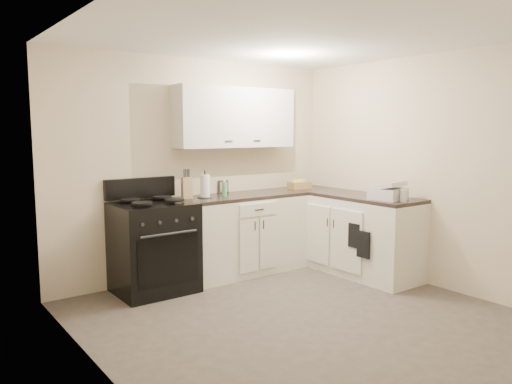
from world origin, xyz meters
TOP-DOWN VIEW (x-y plane):
  - floor at (0.00, 0.00)m, footprint 3.60×3.60m
  - ceiling at (0.00, 0.00)m, footprint 3.60×3.60m
  - wall_back at (0.00, 1.80)m, footprint 3.60×0.00m
  - wall_right at (1.80, 0.00)m, footprint 0.00×3.60m
  - wall_left at (-1.80, 0.00)m, footprint 0.00×3.60m
  - wall_front at (0.00, -1.80)m, footprint 3.60×0.00m
  - base_cabinets_back at (0.43, 1.50)m, footprint 1.55×0.60m
  - base_cabinets_right at (1.50, 0.85)m, footprint 0.60×1.90m
  - countertop_back at (0.43, 1.50)m, footprint 1.55×0.60m
  - countertop_right at (1.50, 0.85)m, footprint 0.60×1.90m
  - upper_cabinets at (0.43, 1.65)m, footprint 1.55×0.30m
  - stove at (-0.74, 1.48)m, footprint 0.80×0.68m
  - knife_block at (-0.27, 1.59)m, footprint 0.12×0.12m
  - paper_towel at (-0.08, 1.52)m, footprint 0.11×0.11m
  - soap_bottle at (0.16, 1.49)m, footprint 0.07×0.07m
  - picture_frame at (0.32, 1.76)m, footprint 0.13×0.07m
  - wicker_basket at (1.36, 1.56)m, footprint 0.30×0.23m
  - countertop_grill at (1.45, 0.21)m, footprint 0.39×0.37m
  - glass_jar at (1.45, 0.00)m, footprint 0.10×0.10m
  - oven_mitt_near at (1.18, 0.30)m, footprint 0.02×0.17m
  - oven_mitt_far at (1.18, 0.43)m, footprint 0.02×0.16m

SIDE VIEW (x-z plane):
  - floor at x=0.00m, z-range 0.00..0.00m
  - base_cabinets_back at x=0.43m, z-range 0.00..0.90m
  - base_cabinets_right at x=1.50m, z-range 0.00..0.90m
  - oven_mitt_near at x=1.18m, z-range 0.31..0.60m
  - stove at x=-0.74m, z-range -0.02..0.94m
  - oven_mitt_far at x=1.18m, z-range 0.40..0.67m
  - countertop_back at x=0.43m, z-range 0.90..0.94m
  - countertop_right at x=1.50m, z-range 0.90..0.94m
  - wicker_basket at x=1.36m, z-range 0.94..1.03m
  - countertop_grill at x=1.45m, z-range 0.94..1.06m
  - glass_jar at x=1.45m, z-range 0.94..1.07m
  - picture_frame at x=0.32m, z-range 0.94..1.09m
  - soap_bottle at x=0.16m, z-range 0.94..1.10m
  - knife_block at x=-0.27m, z-range 0.94..1.18m
  - paper_towel at x=-0.08m, z-range 0.94..1.20m
  - wall_back at x=0.00m, z-range -0.55..3.05m
  - wall_right at x=1.80m, z-range -0.55..3.05m
  - wall_left at x=-1.80m, z-range -0.55..3.05m
  - wall_front at x=0.00m, z-range -0.55..3.05m
  - upper_cabinets at x=0.43m, z-range 1.49..2.19m
  - ceiling at x=0.00m, z-range 2.50..2.50m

